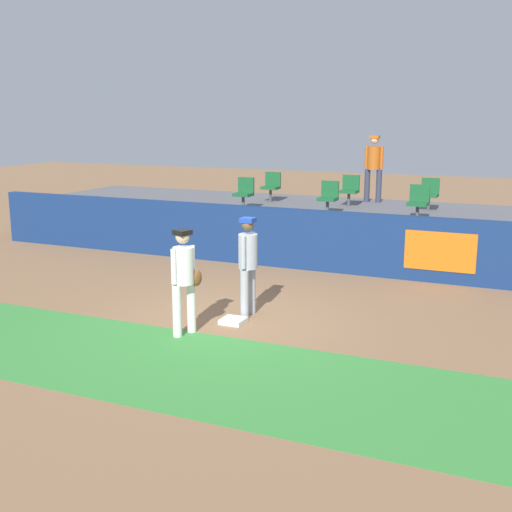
# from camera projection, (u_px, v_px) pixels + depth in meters

# --- Properties ---
(ground_plane) EXTENTS (60.00, 60.00, 0.00)m
(ground_plane) POSITION_uv_depth(u_px,v_px,m) (231.00, 320.00, 11.40)
(ground_plane) COLOR #846042
(grass_foreground_strip) EXTENTS (18.00, 2.80, 0.01)m
(grass_foreground_strip) POSITION_uv_depth(u_px,v_px,m) (164.00, 363.00, 9.39)
(grass_foreground_strip) COLOR #388438
(grass_foreground_strip) RESTS_ON ground_plane
(first_base) EXTENTS (0.40, 0.40, 0.08)m
(first_base) POSITION_uv_depth(u_px,v_px,m) (233.00, 321.00, 11.22)
(first_base) COLOR white
(first_base) RESTS_ON ground_plane
(player_fielder_home) EXTENTS (0.46, 0.51, 1.76)m
(player_fielder_home) POSITION_uv_depth(u_px,v_px,m) (184.00, 275.00, 10.44)
(player_fielder_home) COLOR white
(player_fielder_home) RESTS_ON ground_plane
(player_runner_visitor) EXTENTS (0.35, 0.50, 1.80)m
(player_runner_visitor) POSITION_uv_depth(u_px,v_px,m) (248.00, 260.00, 11.42)
(player_runner_visitor) COLOR #9EA3AD
(player_runner_visitor) RESTS_ON ground_plane
(field_wall) EXTENTS (18.00, 0.26, 1.41)m
(field_wall) POSITION_uv_depth(u_px,v_px,m) (309.00, 240.00, 14.99)
(field_wall) COLOR navy
(field_wall) RESTS_ON ground_plane
(bleacher_platform) EXTENTS (18.00, 4.80, 1.11)m
(bleacher_platform) POSITION_uv_depth(u_px,v_px,m) (339.00, 229.00, 17.33)
(bleacher_platform) COLOR #59595E
(bleacher_platform) RESTS_ON ground_plane
(seat_back_center) EXTENTS (0.48, 0.44, 0.84)m
(seat_back_center) POSITION_uv_depth(u_px,v_px,m) (350.00, 189.00, 17.68)
(seat_back_center) COLOR #4C4C51
(seat_back_center) RESTS_ON bleacher_platform
(seat_back_right) EXTENTS (0.46, 0.44, 0.84)m
(seat_back_right) POSITION_uv_depth(u_px,v_px,m) (429.00, 192.00, 16.84)
(seat_back_right) COLOR #4C4C51
(seat_back_right) RESTS_ON bleacher_platform
(seat_front_left) EXTENTS (0.45, 0.44, 0.84)m
(seat_front_left) POSITION_uv_depth(u_px,v_px,m) (244.00, 192.00, 17.00)
(seat_front_left) COLOR #4C4C51
(seat_front_left) RESTS_ON bleacher_platform
(seat_front_right) EXTENTS (0.46, 0.44, 0.84)m
(seat_front_right) POSITION_uv_depth(u_px,v_px,m) (418.00, 201.00, 15.22)
(seat_front_right) COLOR #4C4C51
(seat_front_right) RESTS_ON bleacher_platform
(seat_back_left) EXTENTS (0.47, 0.44, 0.84)m
(seat_back_left) POSITION_uv_depth(u_px,v_px,m) (271.00, 185.00, 18.59)
(seat_back_left) COLOR #4C4C51
(seat_back_left) RESTS_ON bleacher_platform
(seat_front_center) EXTENTS (0.45, 0.44, 0.84)m
(seat_front_center) POSITION_uv_depth(u_px,v_px,m) (329.00, 196.00, 16.09)
(seat_front_center) COLOR #4C4C51
(seat_front_center) RESTS_ON bleacher_platform
(spectator_hooded) EXTENTS (0.53, 0.37, 1.89)m
(spectator_hooded) POSITION_uv_depth(u_px,v_px,m) (374.00, 164.00, 18.27)
(spectator_hooded) COLOR #33384C
(spectator_hooded) RESTS_ON bleacher_platform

